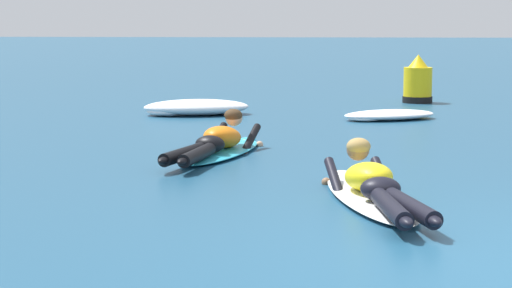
{
  "coord_description": "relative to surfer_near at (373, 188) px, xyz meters",
  "views": [
    {
      "loc": [
        -1.41,
        -5.62,
        1.56
      ],
      "look_at": [
        -2.18,
        3.72,
        0.26
      ],
      "focal_mm": 63.22,
      "sensor_mm": 36.0,
      "label": 1
    }
  ],
  "objects": [
    {
      "name": "surfer_near",
      "position": [
        0.0,
        0.0,
        0.0
      ],
      "size": [
        1.03,
        2.74,
        0.54
      ],
      "color": "white",
      "rests_on": "ground"
    },
    {
      "name": "whitewater_mid_right",
      "position": [
        -2.55,
        6.91,
        -0.01
      ],
      "size": [
        1.88,
        1.26,
        0.26
      ],
      "color": "white",
      "rests_on": "ground"
    },
    {
      "name": "surfer_far",
      "position": [
        -1.65,
        2.53,
        0.0
      ],
      "size": [
        1.03,
        2.63,
        0.55
      ],
      "color": "#2DB2D1",
      "rests_on": "ground"
    },
    {
      "name": "channel_marker_buoy",
      "position": [
        1.25,
        9.39,
        0.22
      ],
      "size": [
        0.56,
        0.56,
        0.9
      ],
      "color": "yellow",
      "rests_on": "ground"
    },
    {
      "name": "ground_plane",
      "position": [
        1.04,
        8.02,
        -0.13
      ],
      "size": [
        120.0,
        120.0,
        0.0
      ],
      "primitive_type": "plane",
      "color": "navy"
    },
    {
      "name": "whitewater_back",
      "position": [
        0.55,
        6.47,
        -0.06
      ],
      "size": [
        1.66,
        1.25,
        0.15
      ],
      "color": "white",
      "rests_on": "ground"
    }
  ]
}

